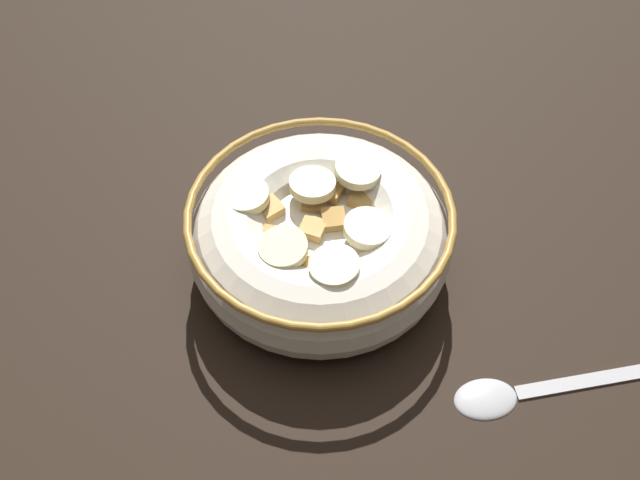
# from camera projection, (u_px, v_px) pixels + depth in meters

# --- Properties ---
(ground_plane) EXTENTS (1.29, 1.29, 0.02)m
(ground_plane) POSITION_uv_depth(u_px,v_px,m) (320.00, 271.00, 0.58)
(ground_plane) COLOR black
(cereal_bowl) EXTENTS (0.19, 0.19, 0.07)m
(cereal_bowl) POSITION_uv_depth(u_px,v_px,m) (320.00, 236.00, 0.54)
(cereal_bowl) COLOR silver
(cereal_bowl) RESTS_ON ground_plane
(spoon) EXTENTS (0.03, 0.16, 0.01)m
(spoon) POSITION_uv_depth(u_px,v_px,m) (518.00, 392.00, 0.50)
(spoon) COLOR #B7B7BC
(spoon) RESTS_ON ground_plane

